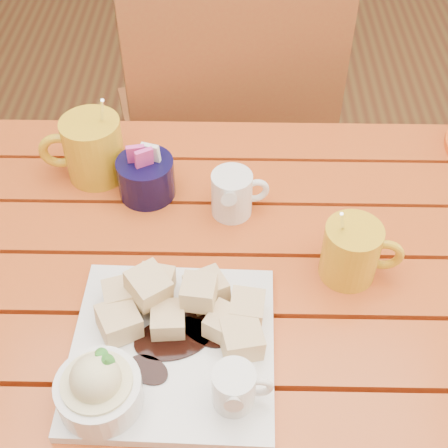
{
  "coord_description": "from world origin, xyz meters",
  "views": [
    {
      "loc": [
        0.04,
        -0.58,
        1.48
      ],
      "look_at": [
        0.03,
        0.06,
        0.82
      ],
      "focal_mm": 50.0,
      "sensor_mm": 36.0,
      "label": 1
    }
  ],
  "objects_px": {
    "dessert_plate": "(159,349)",
    "coffee_mug_right": "(353,251)",
    "coffee_mug_left": "(92,148)",
    "table": "(205,325)",
    "chair_far": "(225,130)"
  },
  "relations": [
    {
      "from": "coffee_mug_left",
      "to": "coffee_mug_right",
      "type": "distance_m",
      "value": 0.47
    },
    {
      "from": "table",
      "to": "dessert_plate",
      "type": "relative_size",
      "value": 4.32
    },
    {
      "from": "coffee_mug_right",
      "to": "chair_far",
      "type": "xyz_separation_m",
      "value": [
        -0.2,
        0.61,
        -0.25
      ]
    },
    {
      "from": "table",
      "to": "coffee_mug_left",
      "type": "height_order",
      "value": "coffee_mug_left"
    },
    {
      "from": "dessert_plate",
      "to": "coffee_mug_right",
      "type": "relative_size",
      "value": 1.98
    },
    {
      "from": "table",
      "to": "coffee_mug_left",
      "type": "relative_size",
      "value": 7.14
    },
    {
      "from": "table",
      "to": "chair_far",
      "type": "bearing_deg",
      "value": 88.02
    },
    {
      "from": "coffee_mug_left",
      "to": "dessert_plate",
      "type": "bearing_deg",
      "value": -75.27
    },
    {
      "from": "dessert_plate",
      "to": "coffee_mug_right",
      "type": "xyz_separation_m",
      "value": [
        0.27,
        0.16,
        0.02
      ]
    },
    {
      "from": "table",
      "to": "coffee_mug_left",
      "type": "distance_m",
      "value": 0.35
    },
    {
      "from": "coffee_mug_right",
      "to": "chair_far",
      "type": "bearing_deg",
      "value": 113.78
    },
    {
      "from": "table",
      "to": "coffee_mug_right",
      "type": "height_order",
      "value": "coffee_mug_right"
    },
    {
      "from": "dessert_plate",
      "to": "coffee_mug_left",
      "type": "height_order",
      "value": "coffee_mug_left"
    },
    {
      "from": "dessert_plate",
      "to": "chair_far",
      "type": "height_order",
      "value": "chair_far"
    },
    {
      "from": "table",
      "to": "chair_far",
      "type": "distance_m",
      "value": 0.64
    }
  ]
}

